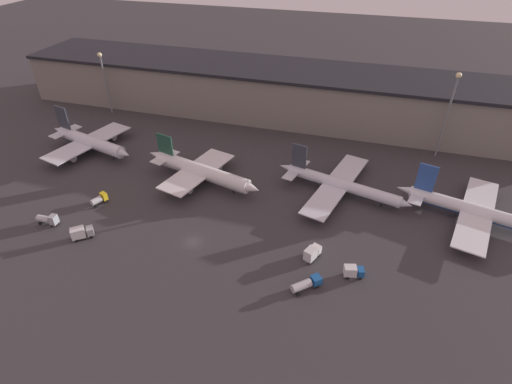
# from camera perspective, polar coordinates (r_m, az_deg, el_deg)

# --- Properties ---
(ground) EXTENTS (600.00, 600.00, 0.00)m
(ground) POSITION_cam_1_polar(r_m,az_deg,el_deg) (105.29, -9.01, -7.06)
(ground) COLOR #383538
(terminal_building) EXTENTS (211.52, 31.62, 19.84)m
(terminal_building) POSITION_cam_1_polar(r_m,az_deg,el_deg) (168.57, 2.65, 14.21)
(terminal_building) COLOR gray
(terminal_building) RESTS_ON ground
(airplane_0) EXTENTS (38.14, 33.34, 14.38)m
(airplane_0) POSITION_cam_1_polar(r_m,az_deg,el_deg) (152.86, -22.66, 6.61)
(airplane_0) COLOR silver
(airplane_0) RESTS_ON ground
(airplane_1) EXTENTS (42.07, 29.21, 12.91)m
(airplane_1) POSITION_cam_1_polar(r_m,az_deg,el_deg) (125.42, -7.90, 2.94)
(airplane_1) COLOR white
(airplane_1) RESTS_ON ground
(airplane_2) EXTENTS (41.19, 38.10, 12.63)m
(airplane_2) POSITION_cam_1_polar(r_m,az_deg,el_deg) (122.03, 11.95, 1.02)
(airplane_2) COLOR silver
(airplane_2) RESTS_ON ground
(airplane_3) EXTENTS (46.40, 36.97, 13.41)m
(airplane_3) POSITION_cam_1_polar(r_m,az_deg,el_deg) (124.13, 29.65, -2.66)
(airplane_3) COLOR white
(airplane_3) RESTS_ON ground
(service_vehicle_0) EXTENTS (5.92, 2.28, 3.30)m
(service_vehicle_0) POSITION_cam_1_polar(r_m,az_deg,el_deg) (122.22, -27.59, -3.48)
(service_vehicle_0) COLOR #9EA3A8
(service_vehicle_0) RESTS_ON ground
(service_vehicle_1) EXTENTS (4.98, 3.25, 3.09)m
(service_vehicle_1) POSITION_cam_1_polar(r_m,az_deg,el_deg) (96.92, 13.68, -10.94)
(service_vehicle_1) COLOR #195199
(service_vehicle_1) RESTS_ON ground
(service_vehicle_2) EXTENTS (3.61, 5.14, 2.96)m
(service_vehicle_2) POSITION_cam_1_polar(r_m,az_deg,el_deg) (124.53, -21.50, -0.98)
(service_vehicle_2) COLOR gold
(service_vehicle_2) RESTS_ON ground
(service_vehicle_3) EXTENTS (4.01, 5.46, 3.60)m
(service_vehicle_3) POSITION_cam_1_polar(r_m,az_deg,el_deg) (99.17, 8.02, -8.61)
(service_vehicle_3) COLOR white
(service_vehicle_3) RESTS_ON ground
(service_vehicle_4) EXTENTS (5.71, 5.35, 3.41)m
(service_vehicle_4) POSITION_cam_1_polar(r_m,az_deg,el_deg) (113.41, -23.69, -5.32)
(service_vehicle_4) COLOR #9EA3A8
(service_vehicle_4) RESTS_ON ground
(service_vehicle_5) EXTENTS (6.77, 6.49, 2.67)m
(service_vehicle_5) POSITION_cam_1_polar(r_m,az_deg,el_deg) (92.46, 7.17, -12.92)
(service_vehicle_5) COLOR #195199
(service_vehicle_5) RESTS_ON ground
(lamp_post_0) EXTENTS (1.80, 1.80, 25.02)m
(lamp_post_0) POSITION_cam_1_polar(r_m,az_deg,el_deg) (178.71, -20.88, 15.29)
(lamp_post_0) COLOR slate
(lamp_post_0) RESTS_ON ground
(lamp_post_1) EXTENTS (1.80, 1.80, 29.44)m
(lamp_post_1) POSITION_cam_1_polar(r_m,az_deg,el_deg) (146.52, 25.92, 10.94)
(lamp_post_1) COLOR slate
(lamp_post_1) RESTS_ON ground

